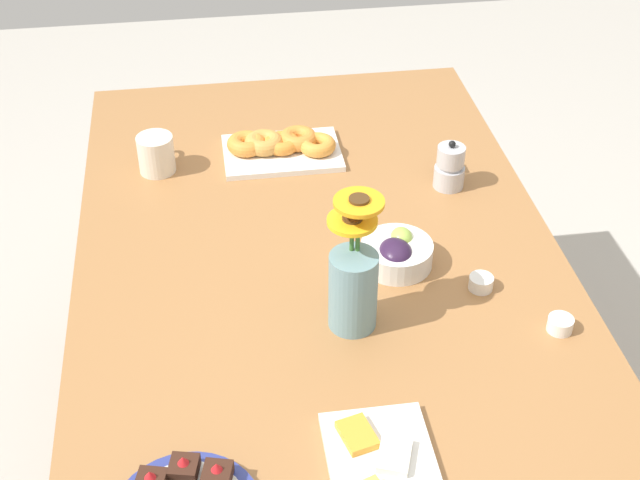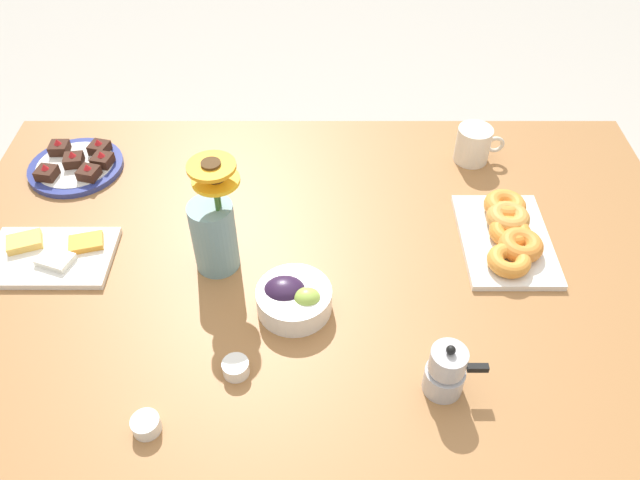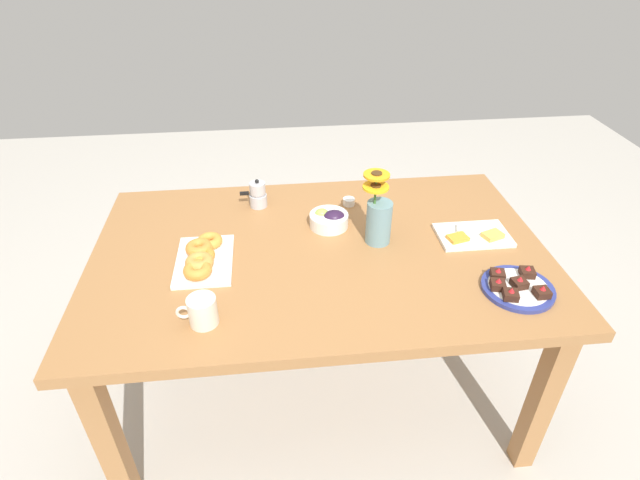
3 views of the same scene
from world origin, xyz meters
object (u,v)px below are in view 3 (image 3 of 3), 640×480
Objects in this scene: moka_pot at (258,195)px; dessert_plate at (517,287)px; coffee_mug at (202,311)px; dining_table at (320,268)px; cheese_platter at (473,235)px; grape_bowl at (329,219)px; flower_vase at (378,218)px; croissant_platter at (202,257)px; jam_cup_berry at (349,201)px; jam_cup_honey at (377,187)px.

dessert_plate is at bearing 142.70° from moka_pot.
coffee_mug reaches higher than dessert_plate.
cheese_platter is at bearing -178.48° from dining_table.
grape_bowl is 0.54× the size of flower_vase.
flower_vase reaches higher than dessert_plate.
jam_cup_berry is (-0.55, -0.33, -0.01)m from croissant_platter.
coffee_mug is at bearing 95.26° from croissant_platter.
jam_cup_honey is at bearing -170.94° from moka_pot.
jam_cup_berry is 0.21× the size of dessert_plate.
dining_table is 5.88× the size of flower_vase.
grape_bowl reaches higher than jam_cup_berry.
coffee_mug reaches higher than croissant_platter.
cheese_platter reaches higher than jam_cup_honey.
jam_cup_berry is 0.40× the size of moka_pot.
dessert_plate is (-0.45, 0.59, -0.00)m from jam_cup_berry.
jam_cup_honey is at bearing -66.04° from dessert_plate.
cheese_platter is 2.18× the size of moka_pot.
coffee_mug is 2.50× the size of jam_cup_berry.
flower_vase is at bearing 144.93° from moka_pot.
dining_table is 0.42m from croissant_platter.
jam_cup_honey is 0.40× the size of moka_pot.
grape_bowl is 0.50× the size of croissant_platter.
grape_bowl is 0.53m from cheese_platter.
flower_vase reaches higher than coffee_mug.
dessert_plate reaches higher than jam_cup_berry.
moka_pot is (0.36, -0.03, 0.03)m from jam_cup_berry.
jam_cup_honey and jam_cup_berry have the same top height.
jam_cup_berry is (-0.10, -0.15, -0.01)m from grape_bowl.
croissant_platter is (0.03, -0.29, -0.02)m from coffee_mug.
dessert_plate is (-0.03, 0.30, 0.00)m from cheese_platter.
moka_pot reaches higher than jam_cup_honey.
flower_vase is (-0.16, 0.12, 0.07)m from grape_bowl.
cheese_platter is at bearing -84.21° from dessert_plate.
dessert_plate is (-0.55, 0.44, -0.02)m from grape_bowl.
grape_bowl is 0.56× the size of cheese_platter.
moka_pot is at bearing 9.06° from jam_cup_honey.
moka_pot is (0.21, -0.33, 0.13)m from dining_table.
grape_bowl is (-0.43, -0.48, -0.02)m from coffee_mug.
coffee_mug is 0.46× the size of cheese_platter.
jam_cup_berry is 0.37m from moka_pot.
croissant_platter is 1.03m from dessert_plate.
coffee_mug is at bearing 2.38° from dessert_plate.
jam_cup_honey is at bearing -147.29° from croissant_platter.
dining_table is 0.35m from jam_cup_berry.
grape_bowl is 0.64× the size of dessert_plate.
dessert_plate is (-0.97, -0.04, -0.03)m from coffee_mug.
dessert_plate is at bearing 113.96° from jam_cup_honey.
dining_table is 10.95× the size of grape_bowl.
grape_bowl is at bearing -14.59° from cheese_platter.
cheese_platter is (-0.94, -0.34, -0.04)m from coffee_mug.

